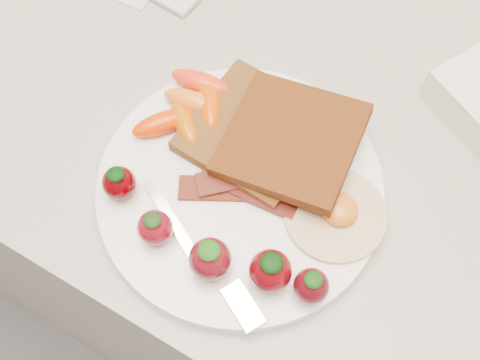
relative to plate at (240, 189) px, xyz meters
The scene contains 9 objects.
counter 0.48m from the plate, 96.58° to the left, with size 2.00×0.60×0.90m, color gray.
plate is the anchor object (origin of this frame).
toast_lower 0.06m from the plate, 105.22° to the left, with size 0.12×0.12×0.01m, color #4D2611.
toast_upper 0.07m from the plate, 67.57° to the left, with size 0.12×0.12×0.01m, color #3D270D.
fried_egg 0.09m from the plate, 10.54° to the left, with size 0.12×0.12×0.02m.
bacon_strips 0.01m from the plate, 12.79° to the right, with size 0.11×0.09×0.01m.
baby_carrots 0.10m from the plate, 150.67° to the left, with size 0.08×0.11×0.02m.
strawberries 0.08m from the plate, 76.27° to the right, with size 0.22×0.06×0.05m.
fork 0.08m from the plate, 81.92° to the right, with size 0.16×0.08×0.00m.
Camera 1 is at (0.14, 1.34, 1.42)m, focal length 45.00 mm.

